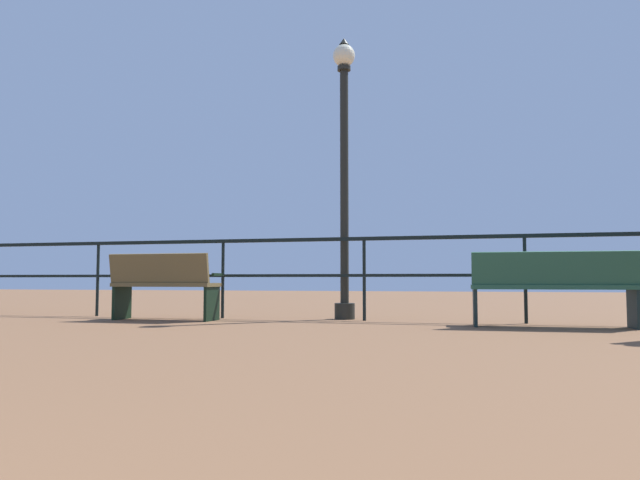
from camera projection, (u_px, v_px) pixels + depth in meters
pier_railing at (364, 259)px, 7.98m from camera, size 24.56×0.05×1.12m
bench_near_left at (163, 283)px, 8.01m from camera, size 1.43×0.64×0.89m
bench_near_right at (553, 283)px, 6.77m from camera, size 1.81×0.66×0.86m
lamppost_center at (344, 159)px, 8.38m from camera, size 0.32×0.32×3.99m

